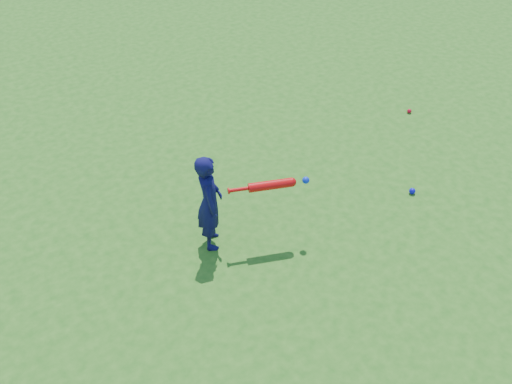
{
  "coord_description": "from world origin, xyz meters",
  "views": [
    {
      "loc": [
        -2.56,
        -4.0,
        4.35
      ],
      "look_at": [
        0.01,
        -0.05,
        0.62
      ],
      "focal_mm": 40.0,
      "sensor_mm": 36.0,
      "label": 1
    }
  ],
  "objects_px": {
    "child": "(209,202)",
    "bat_swing": "(274,185)",
    "ground_ball_red": "(409,111)",
    "ground_ball_blue": "(412,191)"
  },
  "relations": [
    {
      "from": "child",
      "to": "ground_ball_red",
      "type": "distance_m",
      "value": 3.97
    },
    {
      "from": "ground_ball_red",
      "to": "ground_ball_blue",
      "type": "bearing_deg",
      "value": -133.94
    },
    {
      "from": "child",
      "to": "bat_swing",
      "type": "relative_size",
      "value": 1.37
    },
    {
      "from": "child",
      "to": "bat_swing",
      "type": "bearing_deg",
      "value": -89.93
    },
    {
      "from": "ground_ball_blue",
      "to": "child",
      "type": "bearing_deg",
      "value": 166.75
    },
    {
      "from": "ground_ball_blue",
      "to": "bat_swing",
      "type": "distance_m",
      "value": 2.01
    },
    {
      "from": "child",
      "to": "ground_ball_red",
      "type": "xyz_separation_m",
      "value": [
        3.85,
        0.83,
        -0.54
      ]
    },
    {
      "from": "ground_ball_blue",
      "to": "bat_swing",
      "type": "relative_size",
      "value": 0.09
    },
    {
      "from": "child",
      "to": "bat_swing",
      "type": "height_order",
      "value": "child"
    },
    {
      "from": "child",
      "to": "bat_swing",
      "type": "distance_m",
      "value": 0.7
    }
  ]
}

